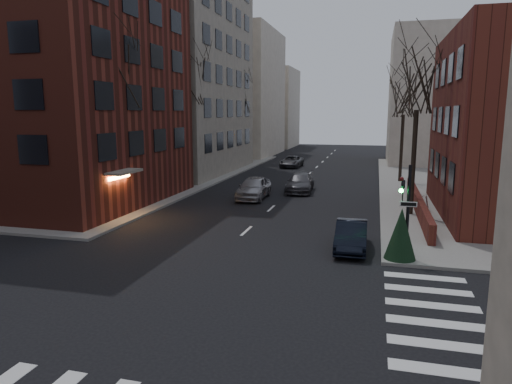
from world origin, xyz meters
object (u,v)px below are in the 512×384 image
Objects in this scene: traffic_signal at (406,217)px; sandwich_board at (424,203)px; streetlamp_near at (180,139)px; parked_sedan at (351,236)px; evergreen_shrub at (401,234)px; car_lane_gray at (300,183)px; tree_left_a at (114,76)px; car_lane_far at (291,161)px; tree_left_b at (191,81)px; tree_right_b at (404,98)px; car_lane_silver at (254,188)px; tree_right_a at (418,83)px; tree_left_c at (239,97)px; streetlamp_far at (249,130)px.

traffic_signal is 10.28m from sandwich_board.
traffic_signal is 0.64× the size of streetlamp_near.
evergreen_shrub reaches higher than parked_sedan.
car_lane_gray is 17.71m from evergreen_shrub.
tree_left_a is 1.63× the size of streetlamp_near.
car_lane_far reaches higher than sandwich_board.
tree_left_b reaches higher than tree_right_b.
tree_left_a is 2.13× the size of car_lane_silver.
tree_left_a is 28.94m from car_lane_far.
streetlamp_near reaches higher than car_lane_far.
evergreen_shrub is at bearing -122.24° from traffic_signal.
sandwich_board is at bearing -58.70° from car_lane_far.
car_lane_silver is (-10.83, 3.10, -7.21)m from tree_right_a.
tree_left_c is at bearing 91.91° from streetlamp_near.
car_lane_silver is at bearing 164.00° from tree_right_a.
tree_right_a is at bearing -61.47° from car_lane_far.
tree_left_c is 18.40m from streetlamp_near.
tree_left_b is at bearing 143.37° from car_lane_silver.
tree_left_a is 12.01m from tree_left_b.
traffic_signal is 34.01m from car_lane_far.
car_lane_silver is 20.13m from car_lane_far.
parked_sedan is (14.44, -4.00, -7.81)m from tree_left_a.
tree_left_c reaches higher than evergreen_shrub.
traffic_signal is at bearing -24.70° from parked_sedan.
traffic_signal is 0.85× the size of car_lane_far.
streetlamp_near is at bearing -81.47° from tree_left_b.
sandwich_board is at bearing -48.63° from tree_left_c.
streetlamp_far is at bearing 149.53° from tree_right_b.
tree_right_b is 14.71m from sandwich_board.
evergreen_shrub is (16.55, -5.30, -7.22)m from tree_left_a.
car_lane_far is at bearing 11.59° from tree_left_c.
car_lane_silver is at bearing 123.53° from parked_sedan.
tree_left_b reaches higher than parked_sedan.
car_lane_gray is (-7.14, 15.98, -1.19)m from traffic_signal.
car_lane_silver is (6.17, -0.90, -3.41)m from streetlamp_near.
parked_sedan reaches higher than car_lane_far.
traffic_signal reaches higher than evergreen_shrub.
traffic_signal is at bearing -61.64° from tree_left_c.
car_lane_gray is 10.65m from sandwich_board.
tree_left_b is at bearing -161.18° from tree_right_b.
car_lane_silver reaches higher than parked_sedan.
tree_right_b is (17.60, -8.00, -0.44)m from tree_left_c.
evergreen_shrub is (2.11, -1.30, 0.59)m from parked_sedan.
traffic_signal is at bearing -16.65° from tree_left_a.
tree_right_b is 1.46× the size of streetlamp_near.
car_lane_gray is 4.95× the size of sandwich_board.
tree_left_b is 23.08m from parked_sedan.
tree_right_b is (0.86, 23.01, 5.68)m from traffic_signal.
evergreen_shrub reaches higher than car_lane_far.
car_lane_gray is (-8.00, -7.02, -6.86)m from tree_right_b.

